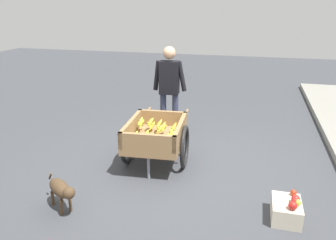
{
  "coord_description": "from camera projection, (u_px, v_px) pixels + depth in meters",
  "views": [
    {
      "loc": [
        4.32,
        1.02,
        2.31
      ],
      "look_at": [
        -0.04,
        -0.14,
        0.75
      ],
      "focal_mm": 35.69,
      "sensor_mm": 36.0,
      "label": 1
    }
  ],
  "objects": [
    {
      "name": "fruit_cart",
      "position": [
        156.0,
        137.0,
        4.98
      ],
      "size": [
        1.7,
        0.99,
        0.7
      ],
      "color": "#937047",
      "rests_on": "ground"
    },
    {
      "name": "dog",
      "position": [
        61.0,
        189.0,
        3.9
      ],
      "size": [
        0.43,
        0.57,
        0.4
      ],
      "color": "#4C3823",
      "rests_on": "ground"
    },
    {
      "name": "ground_plane",
      "position": [
        176.0,
        169.0,
        4.95
      ],
      "size": [
        24.0,
        24.0,
        0.0
      ],
      "primitive_type": "plane",
      "color": "#3D3F44"
    },
    {
      "name": "apple_crate",
      "position": [
        287.0,
        210.0,
        3.76
      ],
      "size": [
        0.44,
        0.32,
        0.32
      ],
      "color": "beige",
      "rests_on": "ground"
    },
    {
      "name": "vendor_person",
      "position": [
        169.0,
        84.0,
        5.87
      ],
      "size": [
        0.23,
        0.6,
        1.65
      ],
      "color": "#333851",
      "rests_on": "ground"
    }
  ]
}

